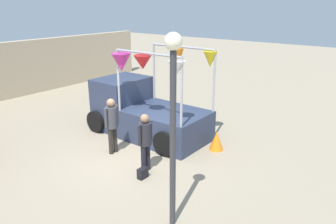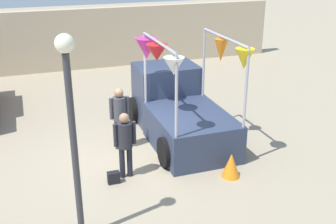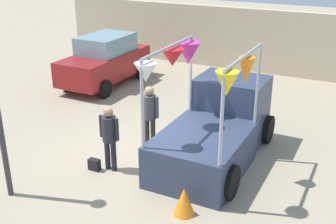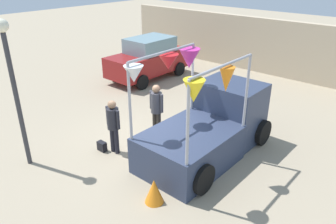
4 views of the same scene
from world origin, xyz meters
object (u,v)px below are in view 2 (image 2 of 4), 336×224
object	(u,v)px
vendor_truck	(177,106)
person_vendor	(120,113)
handbag	(114,178)
folded_kite_bundle_tangerine	(231,165)
person_customer	(125,139)
street_lamp	(71,113)

from	to	relation	value
vendor_truck	person_vendor	size ratio (longest dim) A/B	2.42
vendor_truck	handbag	bearing A→B (deg)	-137.90
handbag	folded_kite_bundle_tangerine	xyz separation A→B (m)	(2.68, -0.63, 0.16)
vendor_truck	person_customer	bearing A→B (deg)	-136.10
person_customer	person_vendor	distance (m)	1.53
person_customer	person_vendor	world-z (taller)	person_vendor
person_vendor	street_lamp	size ratio (longest dim) A/B	0.44
street_lamp	folded_kite_bundle_tangerine	distance (m)	4.41
folded_kite_bundle_tangerine	person_vendor	bearing A→B (deg)	131.85
handbag	folded_kite_bundle_tangerine	world-z (taller)	folded_kite_bundle_tangerine
vendor_truck	person_vendor	xyz separation A→B (m)	(-1.74, -0.39, 0.17)
vendor_truck	street_lamp	xyz separation A→B (m)	(-3.31, -3.81, 1.66)
person_customer	handbag	size ratio (longest dim) A/B	5.74
person_customer	folded_kite_bundle_tangerine	bearing A→B (deg)	-19.60
person_vendor	handbag	bearing A→B (deg)	-108.78
handbag	street_lamp	xyz separation A→B (m)	(-0.98, -1.71, 2.38)
handbag	street_lamp	bearing A→B (deg)	-119.95
person_customer	folded_kite_bundle_tangerine	distance (m)	2.56
person_customer	street_lamp	world-z (taller)	street_lamp
person_customer	street_lamp	size ratio (longest dim) A/B	0.42
folded_kite_bundle_tangerine	handbag	bearing A→B (deg)	166.78
street_lamp	folded_kite_bundle_tangerine	world-z (taller)	street_lamp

